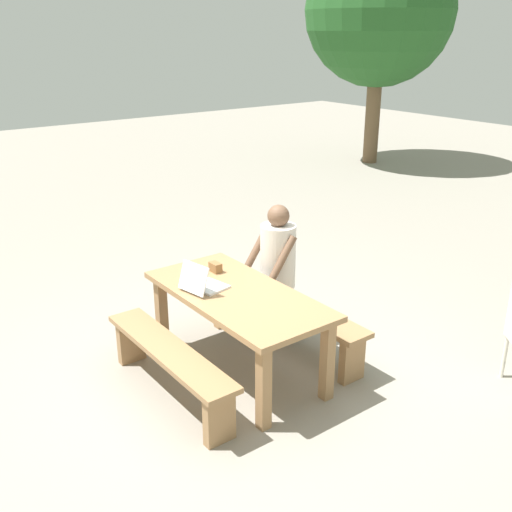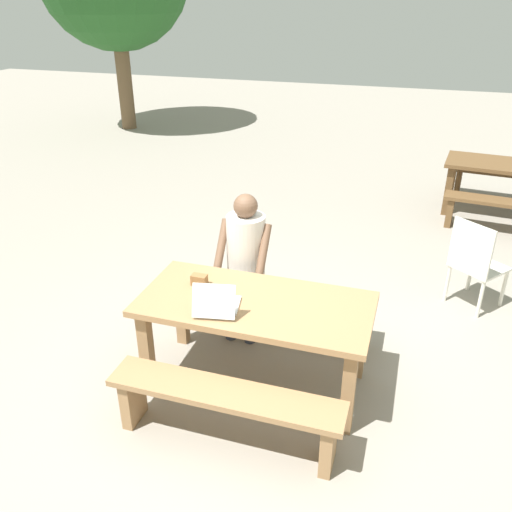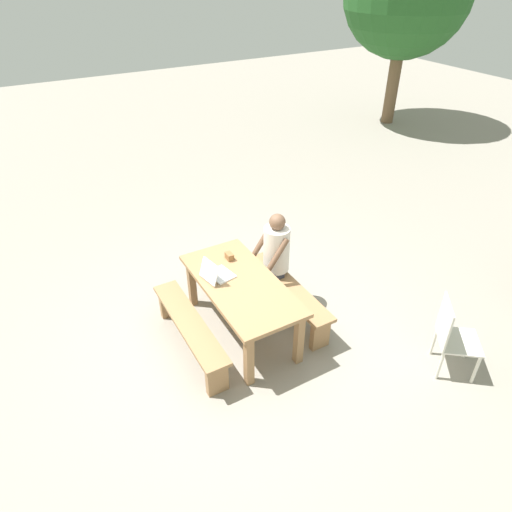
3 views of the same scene
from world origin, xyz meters
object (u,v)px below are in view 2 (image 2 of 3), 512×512
object	(u,v)px
picnic_table_front	(255,314)
small_pouch	(199,280)
laptop	(217,303)
plastic_chair	(475,263)
person_seated	(245,255)
picnic_table_mid	(509,173)

from	to	relation	value
picnic_table_front	small_pouch	size ratio (longest dim) A/B	14.39
laptop	picnic_table_front	bearing A→B (deg)	-149.02
picnic_table_front	plastic_chair	world-z (taller)	plastic_chair
laptop	plastic_chair	world-z (taller)	laptop
laptop	person_seated	distance (m)	0.86
picnic_table_front	small_pouch	bearing A→B (deg)	168.02
picnic_table_front	picnic_table_mid	world-z (taller)	picnic_table_front
picnic_table_front	picnic_table_mid	size ratio (longest dim) A/B	1.03
picnic_table_front	person_seated	size ratio (longest dim) A/B	1.32
laptop	plastic_chair	bearing A→B (deg)	-145.43
plastic_chair	picnic_table_mid	xyz separation A→B (m)	(0.54, 2.68, 0.14)
small_pouch	plastic_chair	distance (m)	2.73
picnic_table_front	plastic_chair	bearing A→B (deg)	45.73
small_pouch	person_seated	world-z (taller)	person_seated
picnic_table_mid	laptop	bearing A→B (deg)	-112.05
person_seated	picnic_table_mid	bearing A→B (deg)	56.13
laptop	picnic_table_mid	bearing A→B (deg)	-128.71
small_pouch	plastic_chair	size ratio (longest dim) A/B	0.13
small_pouch	picnic_table_mid	bearing A→B (deg)	57.69
laptop	plastic_chair	distance (m)	2.74
picnic_table_front	laptop	xyz separation A→B (m)	(-0.23, -0.20, 0.18)
plastic_chair	picnic_table_mid	distance (m)	2.74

